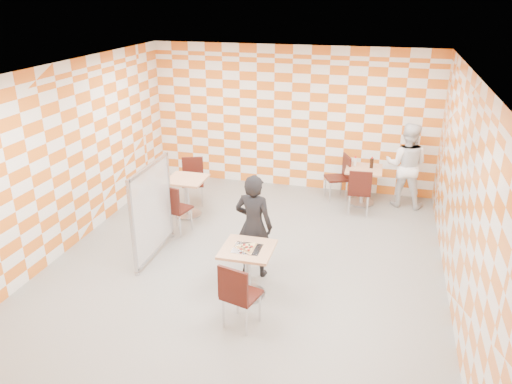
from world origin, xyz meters
TOP-DOWN VIEW (x-y plane):
  - room_shell at (0.00, 0.54)m, footprint 7.00×7.00m
  - main_table at (0.25, -0.84)m, footprint 0.70×0.70m
  - second_table at (1.60, 2.88)m, footprint 0.70×0.70m
  - empty_table at (-1.58, 1.46)m, footprint 0.70×0.70m
  - chair_main_front at (0.34, -1.60)m, footprint 0.52×0.52m
  - chair_second_front at (1.57, 2.28)m, footprint 0.44×0.45m
  - chair_second_side at (1.15, 3.03)m, footprint 0.56×0.56m
  - chair_empty_near at (-1.50, 0.66)m, footprint 0.51×0.52m
  - chair_empty_far at (-1.70, 2.08)m, footprint 0.54×0.55m
  - partition at (-1.51, -0.11)m, footprint 0.08×1.38m
  - man_dark at (0.18, -0.24)m, footprint 0.62×0.45m
  - man_white at (2.39, 3.02)m, footprint 0.90×0.74m
  - pizza_on_foil at (0.25, -0.85)m, footprint 0.40×0.40m
  - sport_bottle at (1.41, 2.99)m, footprint 0.06×0.06m
  - soda_bottle at (1.73, 2.93)m, footprint 0.07×0.07m

SIDE VIEW (x-z plane):
  - main_table at x=0.25m, z-range 0.13..0.88m
  - second_table at x=1.60m, z-range 0.13..0.88m
  - empty_table at x=-1.58m, z-range 0.13..0.88m
  - chair_main_front at x=0.34m, z-range 0.08..1.01m
  - chair_second_front at x=1.57m, z-range 0.08..1.01m
  - chair_second_side at x=1.15m, z-range 0.08..1.01m
  - chair_empty_near at x=-1.50m, z-range 0.08..1.01m
  - chair_empty_far at x=-1.70m, z-range 0.08..1.01m
  - pizza_on_foil at x=0.25m, z-range 0.74..0.79m
  - partition at x=-1.51m, z-range 0.02..1.57m
  - man_dark at x=0.18m, z-range 0.00..1.59m
  - sport_bottle at x=1.41m, z-range 0.74..0.94m
  - man_white at x=2.39m, z-range 0.00..1.68m
  - soda_bottle at x=1.73m, z-range 0.74..0.97m
  - room_shell at x=0.00m, z-range -2.00..5.00m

